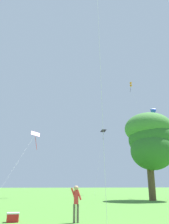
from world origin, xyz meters
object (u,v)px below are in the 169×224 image
kite_orange_box (131,86)px  person_near_tree (76,200)px  picnic_cooler (13,217)px  kite_pink_low (35,137)px  kite_black_large (103,134)px  tree_right_cluster (151,139)px  kite_blue_delta (152,110)px

kite_orange_box → person_near_tree: (-19.43, -36.95, -23.75)m
picnic_cooler → kite_orange_box: bearing=58.1°
kite_pink_low → kite_black_large: size_ratio=0.79×
kite_pink_low → tree_right_cluster: tree_right_cluster is taller
picnic_cooler → kite_blue_delta: bearing=46.9°
kite_blue_delta → tree_right_cluster: bearing=-122.6°
tree_right_cluster → kite_black_large: bearing=92.7°
person_near_tree → picnic_cooler: bearing=164.5°
kite_black_large → person_near_tree: kite_black_large is taller
kite_blue_delta → tree_right_cluster: (-3.37, -5.26, -5.85)m
kite_black_large → picnic_cooler: bearing=-113.1°
kite_orange_box → picnic_cooler: bearing=-121.9°
kite_blue_delta → picnic_cooler: bearing=-133.1°
kite_black_large → kite_orange_box: size_ratio=0.51×
kite_blue_delta → person_near_tree: kite_blue_delta is taller
kite_pink_low → kite_black_large: (13.90, 8.98, 3.04)m
kite_orange_box → kite_pink_low: bearing=-152.6°
kite_pink_low → kite_blue_delta: size_ratio=0.76×
kite_blue_delta → kite_orange_box: kite_orange_box is taller
picnic_cooler → person_near_tree: bearing=-15.5°
kite_blue_delta → kite_black_large: 14.52m
kite_blue_delta → picnic_cooler: (-18.62, -19.86, -13.04)m
kite_pink_low → tree_right_cluster: bearing=-34.4°
kite_orange_box → person_near_tree: 48.03m
kite_black_large → kite_blue_delta: bearing=-72.9°
kite_black_large → kite_orange_box: (8.10, 2.41, 12.70)m
kite_black_large → person_near_tree: bearing=-108.2°
kite_blue_delta → picnic_cooler: kite_blue_delta is taller
kite_orange_box → picnic_cooler: (-22.46, -36.11, -24.56)m
kite_blue_delta → kite_black_large: kite_blue_delta is taller
kite_orange_box → picnic_cooler: kite_orange_box is taller
picnic_cooler → kite_black_large: bearing=66.9°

